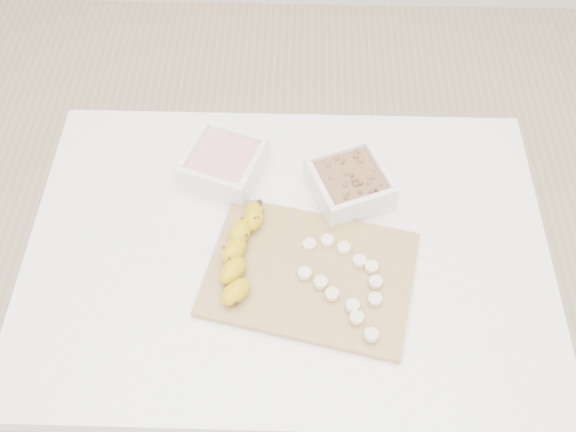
{
  "coord_description": "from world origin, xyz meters",
  "views": [
    {
      "loc": [
        0.02,
        -0.66,
        1.79
      ],
      "look_at": [
        0.0,
        0.03,
        0.81
      ],
      "focal_mm": 40.0,
      "sensor_mm": 36.0,
      "label": 1
    }
  ],
  "objects_px": {
    "cutting_board": "(310,274)",
    "banana": "(241,255)",
    "bowl_yogurt": "(224,164)",
    "table": "(288,272)",
    "bowl_granola": "(350,184)"
  },
  "relations": [
    {
      "from": "banana",
      "to": "bowl_yogurt",
      "type": "bearing_deg",
      "value": 122.29
    },
    {
      "from": "bowl_yogurt",
      "to": "cutting_board",
      "type": "xyz_separation_m",
      "value": [
        0.18,
        -0.24,
        -0.03
      ]
    },
    {
      "from": "cutting_board",
      "to": "banana",
      "type": "relative_size",
      "value": 1.73
    },
    {
      "from": "bowl_yogurt",
      "to": "banana",
      "type": "bearing_deg",
      "value": -77.09
    },
    {
      "from": "table",
      "to": "banana",
      "type": "bearing_deg",
      "value": -154.56
    },
    {
      "from": "table",
      "to": "bowl_granola",
      "type": "xyz_separation_m",
      "value": [
        0.12,
        0.13,
        0.13
      ]
    },
    {
      "from": "cutting_board",
      "to": "banana",
      "type": "height_order",
      "value": "banana"
    },
    {
      "from": "table",
      "to": "bowl_yogurt",
      "type": "xyz_separation_m",
      "value": [
        -0.13,
        0.17,
        0.13
      ]
    },
    {
      "from": "bowl_granola",
      "to": "cutting_board",
      "type": "distance_m",
      "value": 0.21
    },
    {
      "from": "table",
      "to": "bowl_yogurt",
      "type": "height_order",
      "value": "bowl_yogurt"
    },
    {
      "from": "table",
      "to": "cutting_board",
      "type": "distance_m",
      "value": 0.13
    },
    {
      "from": "banana",
      "to": "cutting_board",
      "type": "bearing_deg",
      "value": 9.54
    },
    {
      "from": "table",
      "to": "bowl_granola",
      "type": "height_order",
      "value": "bowl_granola"
    },
    {
      "from": "bowl_granola",
      "to": "banana",
      "type": "xyz_separation_m",
      "value": [
        -0.21,
        -0.17,
        -0.0
      ]
    },
    {
      "from": "cutting_board",
      "to": "bowl_granola",
      "type": "bearing_deg",
      "value": 68.4
    }
  ]
}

